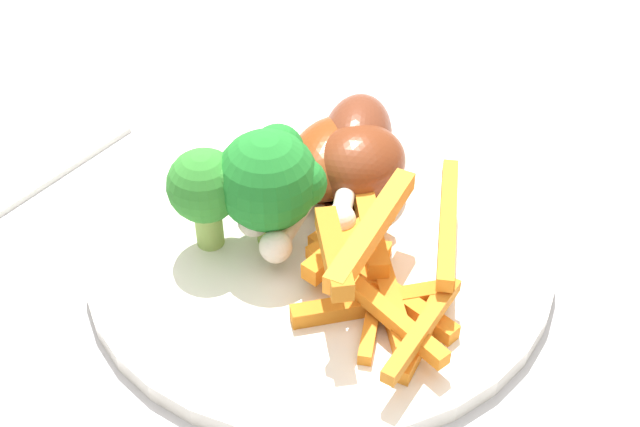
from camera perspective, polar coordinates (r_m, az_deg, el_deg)
dining_table at (r=0.65m, az=-0.07°, el=-3.41°), size 1.24×0.90×0.76m
dinner_plate at (r=0.51m, az=0.00°, el=-2.21°), size 0.28×0.28×0.01m
broccoli_floret_front at (r=0.48m, az=-3.28°, el=2.43°), size 0.06×0.06×0.08m
broccoli_floret_middle at (r=0.48m, az=-7.55°, el=1.75°), size 0.04×0.05×0.07m
carrot_fries_pile at (r=0.46m, az=4.14°, el=-3.75°), size 0.13×0.14×0.05m
chicken_drumstick_near at (r=0.53m, az=0.54°, el=3.44°), size 0.11×0.12×0.04m
chicken_drumstick_far at (r=0.54m, az=2.46°, el=4.81°), size 0.12×0.10×0.04m
chicken_drumstick_extra at (r=0.52m, az=1.93°, el=3.09°), size 0.07×0.12×0.04m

